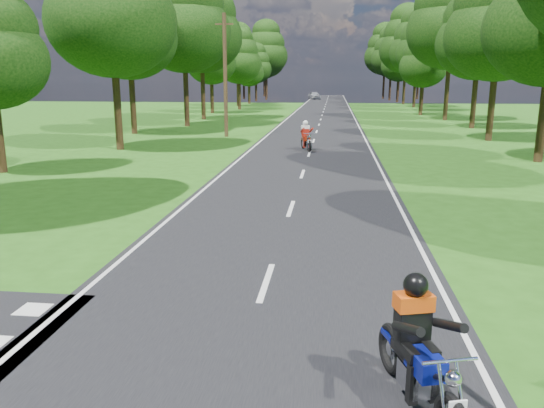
# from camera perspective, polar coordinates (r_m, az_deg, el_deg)

# --- Properties ---
(ground) EXTENTS (160.00, 160.00, 0.00)m
(ground) POSITION_cam_1_polar(r_m,az_deg,el_deg) (8.57, -2.35, -13.44)
(ground) COLOR #225112
(ground) RESTS_ON ground
(main_road) EXTENTS (7.00, 140.00, 0.02)m
(main_road) POSITION_cam_1_polar(r_m,az_deg,el_deg) (57.69, 5.41, 9.47)
(main_road) COLOR black
(main_road) RESTS_ON ground
(road_markings) EXTENTS (7.40, 140.00, 0.01)m
(road_markings) POSITION_cam_1_polar(r_m,az_deg,el_deg) (55.83, 5.23, 9.36)
(road_markings) COLOR silver
(road_markings) RESTS_ON main_road
(treeline) EXTENTS (40.00, 115.35, 14.78)m
(treeline) POSITION_cam_1_polar(r_m,az_deg,el_deg) (67.76, 7.04, 16.98)
(treeline) COLOR black
(treeline) RESTS_ON ground
(telegraph_pole) EXTENTS (1.20, 0.26, 8.00)m
(telegraph_pole) POSITION_cam_1_polar(r_m,az_deg,el_deg) (36.28, -5.05, 13.64)
(telegraph_pole) COLOR #382616
(telegraph_pole) RESTS_ON ground
(rider_near_blue) EXTENTS (1.18, 2.07, 1.63)m
(rider_near_blue) POSITION_cam_1_polar(r_m,az_deg,el_deg) (6.60, 15.65, -14.45)
(rider_near_blue) COLOR navy
(rider_near_blue) RESTS_ON main_road
(rider_far_red) EXTENTS (1.13, 2.04, 1.62)m
(rider_far_red) POSITION_cam_1_polar(r_m,az_deg,el_deg) (29.17, 3.69, 7.36)
(rider_far_red) COLOR #B82B0E
(rider_far_red) RESTS_ON main_road
(distant_car) EXTENTS (2.88, 4.42, 1.40)m
(distant_car) POSITION_cam_1_polar(r_m,az_deg,el_deg) (102.85, 4.58, 11.57)
(distant_car) COLOR silver
(distant_car) RESTS_ON main_road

